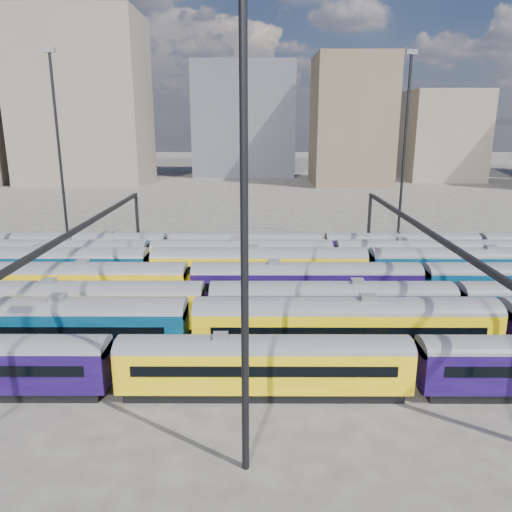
{
  "coord_description": "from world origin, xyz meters",
  "views": [
    {
      "loc": [
        -4.41,
        -43.38,
        16.75
      ],
      "look_at": [
        -4.59,
        7.73,
        3.0
      ],
      "focal_mm": 35.0,
      "sensor_mm": 36.0,
      "label": 1
    }
  ],
  "objects_px": {
    "rake_0": "(415,360)",
    "rake_1": "(500,322)",
    "mast_2": "(244,189)",
    "rake_2": "(331,301)"
  },
  "relations": [
    {
      "from": "rake_0",
      "to": "rake_1",
      "type": "height_order",
      "value": "rake_1"
    },
    {
      "from": "mast_2",
      "to": "rake_2",
      "type": "bearing_deg",
      "value": 68.73
    },
    {
      "from": "rake_2",
      "to": "mast_2",
      "type": "bearing_deg",
      "value": -111.27
    },
    {
      "from": "rake_1",
      "to": "mast_2",
      "type": "height_order",
      "value": "mast_2"
    },
    {
      "from": "rake_1",
      "to": "rake_2",
      "type": "xyz_separation_m",
      "value": [
        -11.37,
        5.0,
        -0.25
      ]
    },
    {
      "from": "rake_2",
      "to": "mast_2",
      "type": "height_order",
      "value": "mast_2"
    },
    {
      "from": "rake_0",
      "to": "rake_2",
      "type": "distance_m",
      "value": 10.7
    },
    {
      "from": "rake_0",
      "to": "rake_2",
      "type": "relative_size",
      "value": 1.11
    },
    {
      "from": "rake_2",
      "to": "mast_2",
      "type": "relative_size",
      "value": 3.95
    },
    {
      "from": "rake_2",
      "to": "mast_2",
      "type": "xyz_separation_m",
      "value": [
        -6.62,
        -17.0,
        11.35
      ]
    }
  ]
}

